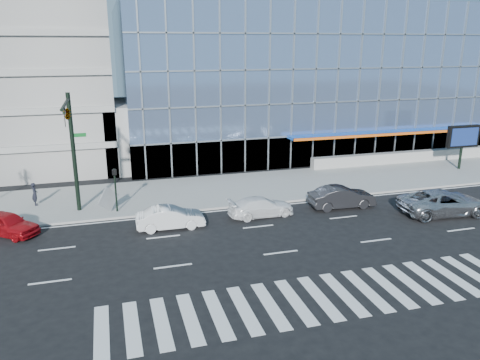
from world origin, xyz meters
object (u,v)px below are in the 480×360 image
Objects in this scene: ped_signal_post at (115,183)px; white_sedan at (170,218)px; silver_suv at (444,202)px; dark_sedan at (342,197)px; marquee_sign at (463,137)px; pedestrian at (35,194)px; traffic_signal at (69,127)px; red_sedan at (7,224)px; tilted_panel at (108,199)px; white_suv at (261,207)px.

ped_signal_post is 5.01m from white_sedan.
dark_sedan is (-6.00, 3.13, -0.07)m from silver_suv.
marquee_sign is at bearing -39.77° from silver_suv.
pedestrian is at bearing -179.87° from marquee_sign.
traffic_signal is 8.50m from white_sedan.
ped_signal_post is at bearing -133.36° from pedestrian.
traffic_signal is 1.71× the size of dark_sedan.
pedestrian is at bearing 131.96° from traffic_signal.
red_sedan is (-37.01, -5.00, -2.36)m from marquee_sign.
ped_signal_post is at bearing 78.50° from silver_suv.
ped_signal_post is 30.67m from marquee_sign.
dark_sedan is at bearing -121.41° from pedestrian.
traffic_signal is at bearing -174.08° from marquee_sign.
tilted_panel reaches higher than red_sedan.
ped_signal_post is 1.20m from tilted_panel.
white_suv is at bearing -57.97° from tilted_panel.
traffic_signal is at bearing -171.48° from ped_signal_post.
ped_signal_post is at bearing 8.52° from traffic_signal.
ped_signal_post is 22.23m from silver_suv.
red_sedan is at bearing -172.30° from marquee_sign.
traffic_signal reaches higher than white_suv.
silver_suv is 6.77m from dark_sedan.
white_sedan is 5.22m from tilted_panel.
silver_suv is at bearing -115.42° from dark_sedan.
traffic_signal is 5.49m from tilted_panel.
ped_signal_post reaches higher than white_sedan.
tilted_panel is at bearing 12.50° from traffic_signal.
dark_sedan is 16.13m from tilted_panel.
tilted_panel is at bearing 173.02° from ped_signal_post.
silver_suv is at bearing -16.41° from ped_signal_post.
tilted_panel is at bearing 45.63° from white_sedan.
marquee_sign is 0.97× the size of red_sedan.
pedestrian is (-20.79, 6.11, 0.20)m from dark_sedan.
tilted_panel reaches higher than silver_suv.
tilted_panel is (5.99, 2.02, 0.36)m from red_sedan.
tilted_panel reaches higher than white_suv.
red_sedan is at bearing 153.40° from pedestrian.
ped_signal_post is 9.92m from white_suv.
traffic_signal is at bearing 60.87° from white_sedan.
tilted_panel reaches higher than dark_sedan.
marquee_sign is at bearing -77.29° from white_suv.
ped_signal_post is 0.64× the size of dark_sedan.
white_suv is (-21.21, -6.19, -2.42)m from marquee_sign.
traffic_signal reaches higher than tilted_panel.
ped_signal_post is at bearing 80.48° from dark_sedan.
traffic_signal is at bearing 152.63° from tilted_panel.
red_sedan is at bearing -158.52° from traffic_signal.
white_sedan is (-6.15, -0.49, 0.05)m from white_suv.
ped_signal_post reaches higher than white_suv.
red_sedan is at bearing 86.08° from silver_suv.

